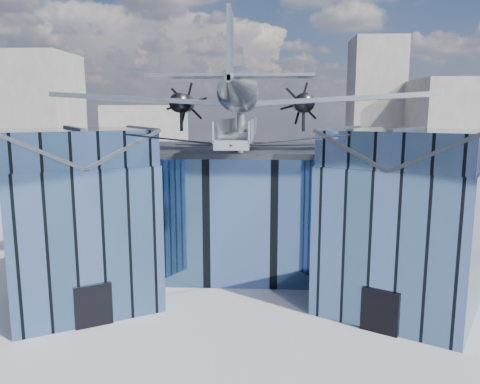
{
  "coord_description": "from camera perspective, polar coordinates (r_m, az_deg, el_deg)",
  "views": [
    {
      "loc": [
        1.65,
        -30.52,
        12.74
      ],
      "look_at": [
        0.0,
        2.0,
        7.2
      ],
      "focal_mm": 35.0,
      "sensor_mm": 36.0,
      "label": 1
    }
  ],
  "objects": [
    {
      "name": "museum",
      "position": [
        37.08,
        0.3,
        -1.54
      ],
      "size": [
        32.88,
        24.5,
        17.6
      ],
      "color": "#486592",
      "rests_on": "ground"
    },
    {
      "name": "bg_towers",
      "position": [
        81.05,
        2.79,
        7.71
      ],
      "size": [
        77.0,
        24.5,
        26.0
      ],
      "color": "gray",
      "rests_on": "ground"
    },
    {
      "name": "ground_plane",
      "position": [
        33.11,
        -0.18,
        -12.97
      ],
      "size": [
        120.0,
        120.0,
        0.0
      ],
      "primitive_type": "plane",
      "color": "gray"
    }
  ]
}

